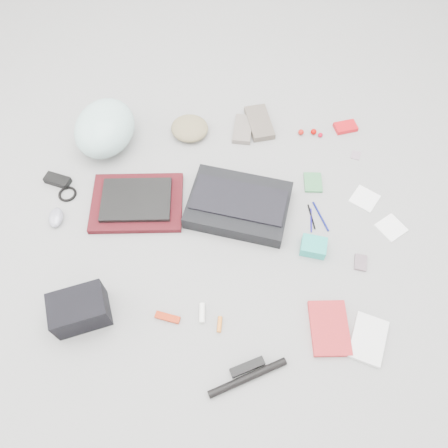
{
  "coord_description": "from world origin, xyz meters",
  "views": [
    {
      "loc": [
        -0.01,
        -0.94,
        1.66
      ],
      "look_at": [
        0.0,
        0.0,
        0.05
      ],
      "focal_mm": 35.0,
      "sensor_mm": 36.0,
      "label": 1
    }
  ],
  "objects_px": {
    "laptop": "(136,200)",
    "bike_helmet": "(105,128)",
    "book_red": "(329,328)",
    "messenger_bag": "(239,205)",
    "accordion_wallet": "(313,247)",
    "camera_bag": "(80,310)"
  },
  "relations": [
    {
      "from": "camera_bag",
      "to": "accordion_wallet",
      "type": "relative_size",
      "value": 1.98
    },
    {
      "from": "camera_bag",
      "to": "book_red",
      "type": "relative_size",
      "value": 0.96
    },
    {
      "from": "laptop",
      "to": "bike_helmet",
      "type": "height_order",
      "value": "bike_helmet"
    },
    {
      "from": "bike_helmet",
      "to": "camera_bag",
      "type": "height_order",
      "value": "bike_helmet"
    },
    {
      "from": "book_red",
      "to": "messenger_bag",
      "type": "bearing_deg",
      "value": 121.06
    },
    {
      "from": "laptop",
      "to": "book_red",
      "type": "xyz_separation_m",
      "value": [
        0.79,
        -0.58,
        -0.03
      ]
    },
    {
      "from": "book_red",
      "to": "bike_helmet",
      "type": "bearing_deg",
      "value": 135.15
    },
    {
      "from": "bike_helmet",
      "to": "accordion_wallet",
      "type": "distance_m",
      "value": 1.12
    },
    {
      "from": "camera_bag",
      "to": "bike_helmet",
      "type": "bearing_deg",
      "value": 73.44
    },
    {
      "from": "bike_helmet",
      "to": "book_red",
      "type": "bearing_deg",
      "value": -30.73
    },
    {
      "from": "messenger_bag",
      "to": "bike_helmet",
      "type": "relative_size",
      "value": 1.27
    },
    {
      "from": "laptop",
      "to": "book_red",
      "type": "height_order",
      "value": "laptop"
    },
    {
      "from": "messenger_bag",
      "to": "laptop",
      "type": "relative_size",
      "value": 1.41
    },
    {
      "from": "messenger_bag",
      "to": "bike_helmet",
      "type": "bearing_deg",
      "value": 161.95
    },
    {
      "from": "camera_bag",
      "to": "laptop",
      "type": "bearing_deg",
      "value": 55.45
    },
    {
      "from": "messenger_bag",
      "to": "laptop",
      "type": "height_order",
      "value": "messenger_bag"
    },
    {
      "from": "bike_helmet",
      "to": "accordion_wallet",
      "type": "relative_size",
      "value": 3.27
    },
    {
      "from": "messenger_bag",
      "to": "laptop",
      "type": "distance_m",
      "value": 0.46
    },
    {
      "from": "laptop",
      "to": "accordion_wallet",
      "type": "xyz_separation_m",
      "value": [
        0.77,
        -0.23,
        -0.01
      ]
    },
    {
      "from": "accordion_wallet",
      "to": "laptop",
      "type": "bearing_deg",
      "value": 175.99
    },
    {
      "from": "messenger_bag",
      "to": "book_red",
      "type": "xyz_separation_m",
      "value": [
        0.34,
        -0.55,
        -0.02
      ]
    },
    {
      "from": "laptop",
      "to": "camera_bag",
      "type": "bearing_deg",
      "value": -108.0
    }
  ]
}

